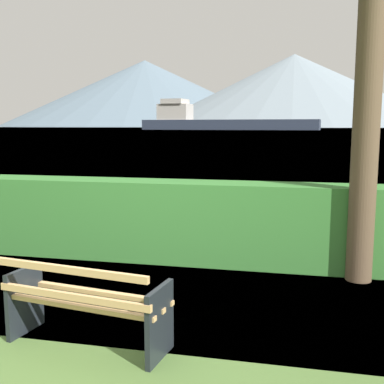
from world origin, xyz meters
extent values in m
plane|color=#4C6B33|center=(0.00, 0.00, 0.00)|extent=(1400.00, 1400.00, 0.00)
plane|color=#6B8EA3|center=(0.00, 309.96, 0.00)|extent=(620.00, 620.00, 0.00)
cube|color=tan|center=(-0.03, -0.19, 0.45)|extent=(1.58, 0.31, 0.04)
cube|color=tan|center=(0.00, 0.00, 0.45)|extent=(1.58, 0.31, 0.04)
cube|color=tan|center=(0.03, 0.19, 0.45)|extent=(1.58, 0.31, 0.04)
cube|color=tan|center=(-0.04, -0.26, 0.57)|extent=(1.58, 0.29, 0.06)
cube|color=tan|center=(-0.05, -0.31, 0.84)|extent=(1.58, 0.29, 0.06)
cube|color=#1E2328|center=(-0.75, 0.10, 0.34)|extent=(0.13, 0.51, 0.68)
cube|color=#1E2328|center=(0.74, -0.14, 0.34)|extent=(0.13, 0.51, 0.68)
cube|color=#387A33|center=(0.00, 2.93, 0.62)|extent=(10.38, 0.69, 1.24)
cylinder|color=brown|center=(2.80, 2.53, 2.73)|extent=(0.35, 0.35, 5.45)
cube|color=#2D384C|center=(-27.10, 205.67, 2.26)|extent=(80.59, 20.60, 4.52)
cube|color=beige|center=(-52.47, 208.46, 8.13)|extent=(15.45, 12.26, 7.23)
cube|color=beige|center=(-52.47, 208.46, 12.88)|extent=(11.30, 12.97, 2.26)
cone|color=slate|center=(-195.98, 605.91, 43.93)|extent=(376.52, 376.52, 87.87)
cone|color=gray|center=(0.00, 544.25, 40.52)|extent=(335.03, 335.03, 81.04)
camera|label=1|loc=(1.87, -3.95, 2.10)|focal=43.46mm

